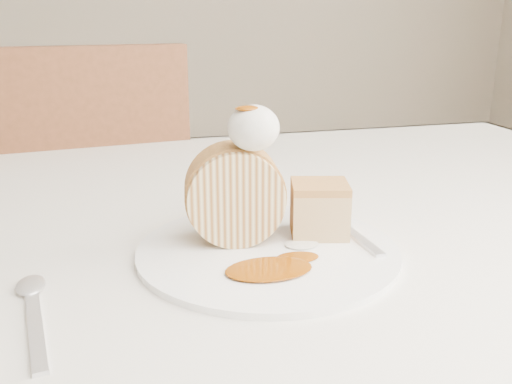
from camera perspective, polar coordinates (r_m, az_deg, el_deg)
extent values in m
cube|color=silver|center=(0.71, -3.30, -3.63)|extent=(1.40, 0.90, 0.04)
cube|color=silver|center=(1.17, -7.61, -1.43)|extent=(1.40, 0.01, 0.28)
cylinder|color=brown|center=(1.42, 19.41, -9.99)|extent=(0.06, 0.06, 0.71)
cube|color=brown|center=(1.39, -17.28, -6.02)|extent=(0.48, 0.48, 0.04)
cube|color=brown|center=(1.12, -17.70, 1.88)|extent=(0.44, 0.09, 0.46)
cylinder|color=brown|center=(1.68, -10.52, -10.18)|extent=(0.04, 0.04, 0.43)
cylinder|color=brown|center=(1.67, -23.59, -11.66)|extent=(0.04, 0.04, 0.43)
cylinder|color=brown|center=(1.36, -7.45, -17.26)|extent=(0.04, 0.04, 0.43)
cylinder|color=white|center=(0.59, 1.20, -5.89)|extent=(0.33, 0.33, 0.01)
cylinder|color=beige|center=(0.59, -2.12, -0.27)|extent=(0.11, 0.07, 0.10)
cube|color=#BC8847|center=(0.62, 6.34, -2.01)|extent=(0.07, 0.07, 0.05)
ellipsoid|color=white|center=(0.56, -0.26, 6.43)|extent=(0.05, 0.05, 0.05)
ellipsoid|color=#813B05|center=(0.55, -0.81, 8.94)|extent=(0.03, 0.02, 0.01)
cube|color=silver|center=(0.62, 9.84, -4.26)|extent=(0.03, 0.16, 0.00)
cube|color=silver|center=(0.49, -21.15, -12.80)|extent=(0.04, 0.15, 0.00)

